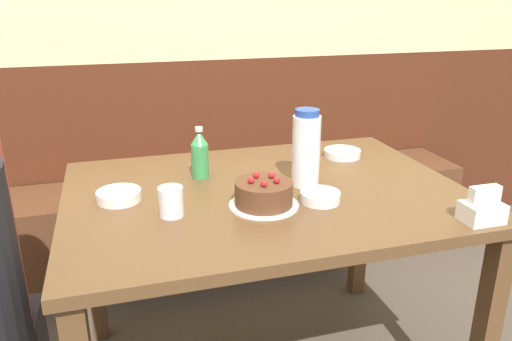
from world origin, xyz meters
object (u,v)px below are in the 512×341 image
bowl_soup_white (119,196)px  bowl_side_dish (320,197)px  birthday_cake (264,194)px  glass_water_tall (171,202)px  napkin_holder (482,209)px  water_pitcher (306,149)px  bowl_rice_small (342,153)px  soju_bottle (200,154)px  bench_seat (216,224)px

bowl_soup_white → bowl_side_dish: (0.59, -0.18, -0.00)m
birthday_cake → glass_water_tall: birthday_cake is taller
napkin_holder → glass_water_tall: napkin_holder is taller
birthday_cake → water_pitcher: bearing=35.3°
bowl_soup_white → bowl_rice_small: 0.87m
birthday_cake → napkin_holder: bearing=-26.2°
birthday_cake → soju_bottle: size_ratio=1.17×
bowl_soup_white → bowl_side_dish: bowl_soup_white is taller
water_pitcher → bowl_rice_small: 0.36m
soju_bottle → bowl_rice_small: soju_bottle is taller
bench_seat → bowl_soup_white: 1.05m
bowl_side_dish → soju_bottle: bearing=134.9°
water_pitcher → bowl_soup_white: (-0.60, 0.03, -0.11)m
water_pitcher → glass_water_tall: 0.48m
bowl_soup_white → glass_water_tall: size_ratio=1.55×
birthday_cake → bowl_soup_white: size_ratio=1.55×
soju_bottle → napkin_holder: (0.69, -0.57, -0.05)m
birthday_cake → bowl_rice_small: birthday_cake is taller
bowl_rice_small → bowl_side_dish: size_ratio=1.15×
bowl_soup_white → water_pitcher: bearing=-3.3°
bowl_rice_small → glass_water_tall: bearing=-153.2°
bowl_rice_small → birthday_cake: bearing=-139.7°
bench_seat → bowl_soup_white: bearing=-120.1°
birthday_cake → soju_bottle: 0.33m
napkin_holder → birthday_cake: bearing=153.8°
napkin_holder → water_pitcher: bearing=132.4°
bench_seat → birthday_cake: bearing=-92.7°
bowl_side_dish → glass_water_tall: glass_water_tall is taller
bench_seat → water_pitcher: water_pitcher is taller
soju_bottle → bowl_side_dish: (0.31, -0.31, -0.07)m
soju_bottle → bowl_soup_white: (-0.28, -0.13, -0.07)m
water_pitcher → soju_bottle: size_ratio=1.43×
water_pitcher → napkin_holder: bearing=-47.6°
napkin_holder → bowl_soup_white: (-0.96, 0.44, -0.02)m
birthday_cake → glass_water_tall: 0.27m
bowl_soup_white → napkin_holder: bearing=-24.3°
bowl_side_dish → glass_water_tall: (-0.45, 0.03, 0.03)m
soju_bottle → bowl_side_dish: soju_bottle is taller
soju_bottle → napkin_holder: bearing=-39.6°
napkin_holder → glass_water_tall: (-0.82, 0.28, 0.01)m
glass_water_tall → bowl_side_dish: bearing=-3.4°
birthday_cake → napkin_holder: (0.55, -0.27, -0.00)m
bench_seat → bowl_soup_white: (-0.46, -0.79, 0.53)m
birthday_cake → bench_seat: bearing=87.3°
glass_water_tall → soju_bottle: bearing=64.6°
bench_seat → glass_water_tall: size_ratio=29.96×
birthday_cake → bowl_side_dish: bearing=-5.3°
bowl_rice_small → bowl_soup_white: bearing=-166.5°
bowl_soup_white → bowl_side_dish: bearing=-17.1°
bowl_soup_white → birthday_cake: bearing=-21.7°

